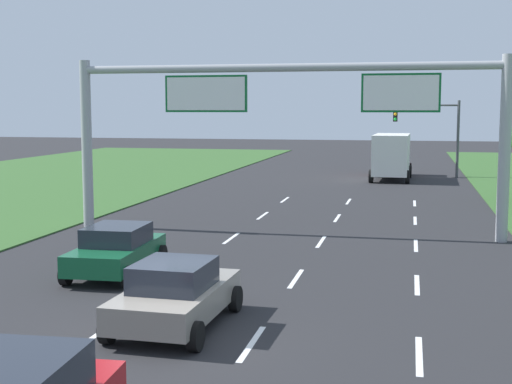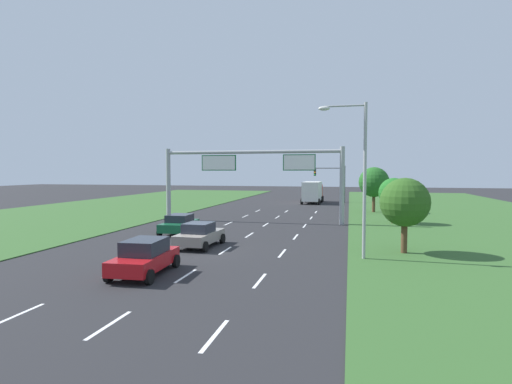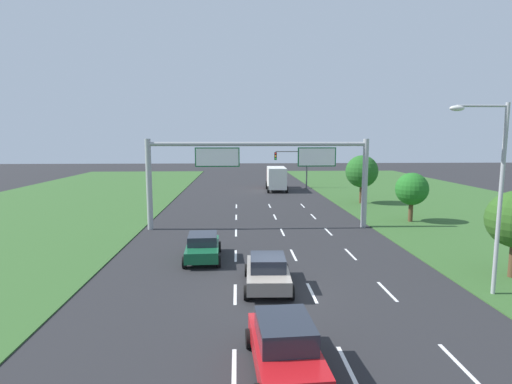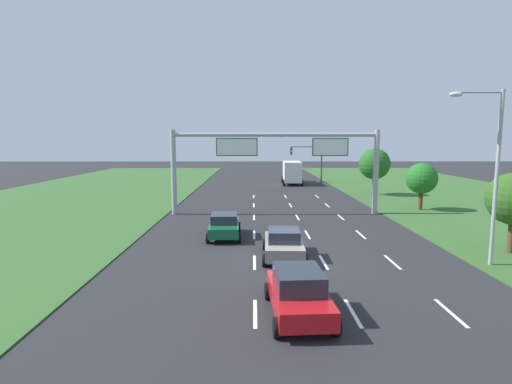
% 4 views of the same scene
% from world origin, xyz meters
% --- Properties ---
extents(ground_plane, '(200.00, 200.00, 0.00)m').
position_xyz_m(ground_plane, '(0.00, 0.00, 0.00)').
color(ground_plane, '#262628').
extents(lane_dashes_inner_left, '(0.14, 44.40, 0.01)m').
position_xyz_m(lane_dashes_inner_left, '(-1.75, 3.00, 0.00)').
color(lane_dashes_inner_left, white).
rests_on(lane_dashes_inner_left, ground_plane).
extents(lane_dashes_inner_right, '(0.14, 44.40, 0.01)m').
position_xyz_m(lane_dashes_inner_right, '(1.75, 3.00, 0.00)').
color(lane_dashes_inner_right, white).
rests_on(lane_dashes_inner_right, ground_plane).
extents(lane_dashes_slip, '(0.14, 44.40, 0.01)m').
position_xyz_m(lane_dashes_slip, '(5.25, 3.00, 0.00)').
color(lane_dashes_slip, white).
rests_on(lane_dashes_slip, ground_plane).
extents(car_near_red, '(2.32, 4.26, 1.64)m').
position_xyz_m(car_near_red, '(-0.23, -6.15, 0.83)').
color(car_near_red, red).
rests_on(car_near_red, ground_plane).
extents(car_lead_silver, '(2.23, 4.24, 1.49)m').
position_xyz_m(car_lead_silver, '(-3.66, 5.41, 0.77)').
color(car_lead_silver, '#145633').
rests_on(car_lead_silver, ground_plane).
extents(car_mid_lane, '(2.32, 4.19, 1.55)m').
position_xyz_m(car_mid_lane, '(-0.22, 0.79, 0.77)').
color(car_mid_lane, gray).
rests_on(car_mid_lane, ground_plane).
extents(box_truck, '(2.85, 7.80, 3.21)m').
position_xyz_m(box_truck, '(3.69, 37.19, 1.73)').
color(box_truck, '#B21E19').
rests_on(box_truck, ground_plane).
extents(sign_gantry, '(17.24, 0.44, 7.00)m').
position_xyz_m(sign_gantry, '(0.09, 13.45, 4.90)').
color(sign_gantry, '#9EA0A5').
rests_on(sign_gantry, ground_plane).
extents(traffic_light_mast, '(4.76, 0.49, 5.60)m').
position_xyz_m(traffic_light_mast, '(6.37, 39.33, 3.87)').
color(traffic_light_mast, '#47494F').
rests_on(traffic_light_mast, ground_plane).
extents(street_lamp, '(2.61, 0.32, 8.50)m').
position_xyz_m(street_lamp, '(9.46, -0.62, 5.08)').
color(street_lamp, '#9EA0A5').
rests_on(street_lamp, ground_plane).
extents(roadside_tree_mid, '(2.71, 2.71, 4.20)m').
position_xyz_m(roadside_tree_mid, '(12.98, 15.19, 2.82)').
color(roadside_tree_mid, '#513823').
rests_on(roadside_tree_mid, ground_plane).
extents(roadside_tree_far, '(3.46, 3.46, 5.27)m').
position_xyz_m(roadside_tree_far, '(11.79, 25.03, 3.52)').
color(roadside_tree_far, '#513823').
rests_on(roadside_tree_far, ground_plane).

